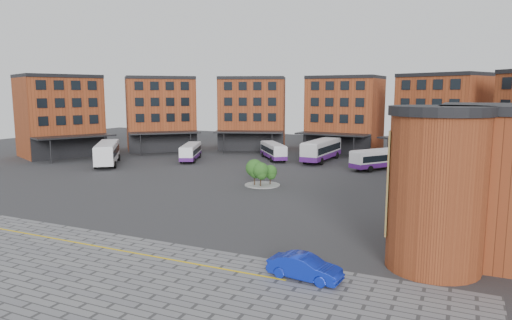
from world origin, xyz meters
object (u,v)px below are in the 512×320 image
at_px(bus_d, 322,150).
at_px(bus_f, 445,171).
at_px(tree_island, 260,172).
at_px(bus_e, 382,158).
at_px(bus_a, 107,152).
at_px(bus_c, 273,151).
at_px(bus_b, 191,152).
at_px(blue_car, 305,267).

height_order(bus_d, bus_f, bus_d).
distance_m(tree_island, bus_e, 22.22).
xyz_separation_m(bus_a, bus_c, (21.96, 16.36, -0.57)).
bearing_deg(tree_island, bus_e, 58.82).
xyz_separation_m(bus_a, bus_d, (30.13, 17.85, -0.15)).
distance_m(bus_b, blue_car, 51.94).
xyz_separation_m(tree_island, bus_e, (11.50, 19.01, -0.17)).
height_order(bus_c, bus_d, bus_d).
xyz_separation_m(bus_b, bus_c, (12.34, 6.89, 0.03)).
bearing_deg(bus_c, tree_island, -108.10).
bearing_deg(bus_f, bus_c, -151.63).
bearing_deg(bus_b, bus_f, -27.46).
distance_m(tree_island, bus_c, 22.88).
bearing_deg(bus_d, bus_e, -18.90).
height_order(tree_island, bus_d, bus_d).
distance_m(bus_c, bus_d, 8.31).
distance_m(bus_b, bus_d, 22.16).
distance_m(bus_b, bus_f, 40.26).
xyz_separation_m(bus_c, bus_e, (18.71, -2.70, 0.13)).
height_order(bus_c, bus_f, bus_c).
distance_m(bus_d, blue_car, 49.77).
bearing_deg(bus_d, bus_c, -166.85).
bearing_deg(tree_island, bus_b, 142.84).
bearing_deg(bus_a, bus_e, -18.40).
xyz_separation_m(tree_island, bus_f, (20.61, 11.92, -0.31)).
relative_size(bus_c, bus_f, 1.06).
xyz_separation_m(bus_a, bus_b, (9.62, 9.46, -0.59)).
height_order(bus_e, bus_f, bus_e).
relative_size(tree_island, blue_car, 0.95).
bearing_deg(bus_b, tree_island, -60.50).
distance_m(bus_b, bus_e, 31.33).
relative_size(bus_a, bus_c, 1.24).
height_order(bus_b, bus_f, bus_f).
relative_size(bus_c, blue_car, 2.03).
relative_size(bus_d, blue_car, 2.77).
bearing_deg(tree_island, bus_f, 30.04).
xyz_separation_m(bus_a, bus_f, (49.78, 6.57, -0.58)).
xyz_separation_m(tree_island, bus_b, (-19.55, 14.82, -0.32)).
bearing_deg(blue_car, bus_e, 9.32).
bearing_deg(bus_a, bus_d, -6.31).
relative_size(bus_a, bus_d, 0.91).
distance_m(bus_a, bus_d, 35.02).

